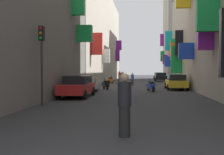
{
  "coord_description": "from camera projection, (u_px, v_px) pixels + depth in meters",
  "views": [
    {
      "loc": [
        0.62,
        -2.87,
        1.87
      ],
      "look_at": [
        -2.74,
        26.65,
        1.06
      ],
      "focal_mm": 44.2,
      "sensor_mm": 36.0,
      "label": 1
    }
  ],
  "objects": [
    {
      "name": "ground_plane",
      "position": [
        138.0,
        86.0,
        32.77
      ],
      "size": [
        140.0,
        140.0,
        0.0
      ],
      "primitive_type": "plane",
      "color": "#2D2D30"
    },
    {
      "name": "building_left_mid_b",
      "position": [
        91.0,
        37.0,
        45.24
      ],
      "size": [
        7.24,
        36.3,
        14.63
      ],
      "color": "#B2A899",
      "rests_on": "ground"
    },
    {
      "name": "building_right_mid_b",
      "position": [
        203.0,
        37.0,
        34.36
      ],
      "size": [
        7.25,
        14.98,
        12.01
      ],
      "color": "#9E9384",
      "rests_on": "ground"
    },
    {
      "name": "building_right_mid_c",
      "position": [
        189.0,
        33.0,
        45.05
      ],
      "size": [
        7.1,
        6.65,
        15.95
      ],
      "color": "slate",
      "rests_on": "ground"
    },
    {
      "name": "building_right_far",
      "position": [
        181.0,
        31.0,
        54.86
      ],
      "size": [
        6.89,
        13.17,
        19.16
      ],
      "color": "#BCB29E",
      "rests_on": "ground"
    },
    {
      "name": "parked_car_yellow",
      "position": [
        176.0,
        82.0,
        26.32
      ],
      "size": [
        1.91,
        4.32,
        1.44
      ],
      "color": "gold",
      "rests_on": "ground"
    },
    {
      "name": "parked_car_black",
      "position": [
        161.0,
        77.0,
        45.68
      ],
      "size": [
        1.98,
        4.43,
        1.44
      ],
      "color": "black",
      "rests_on": "ground"
    },
    {
      "name": "parked_car_red",
      "position": [
        77.0,
        86.0,
        18.98
      ],
      "size": [
        1.91,
        4.4,
        1.48
      ],
      "color": "#B21E1E",
      "rests_on": "ground"
    },
    {
      "name": "parked_car_green",
      "position": [
        158.0,
        76.0,
        54.19
      ],
      "size": [
        1.87,
        4.03,
        1.41
      ],
      "color": "#236638",
      "rests_on": "ground"
    },
    {
      "name": "scooter_blue",
      "position": [
        151.0,
        86.0,
        24.08
      ],
      "size": [
        0.76,
        1.82,
        1.13
      ],
      "color": "#2D4CAD",
      "rests_on": "ground"
    },
    {
      "name": "scooter_silver",
      "position": [
        93.0,
        87.0,
        23.17
      ],
      "size": [
        0.77,
        1.84,
        1.13
      ],
      "color": "#ADADB2",
      "rests_on": "ground"
    },
    {
      "name": "scooter_black",
      "position": [
        106.0,
        85.0,
        26.56
      ],
      "size": [
        0.8,
        1.68,
        1.13
      ],
      "color": "black",
      "rests_on": "ground"
    },
    {
      "name": "scooter_orange",
      "position": [
        111.0,
        80.0,
        38.38
      ],
      "size": [
        0.67,
        1.84,
        1.13
      ],
      "color": "orange",
      "rests_on": "ground"
    },
    {
      "name": "pedestrian_crossing",
      "position": [
        125.0,
        105.0,
        7.69
      ],
      "size": [
        0.42,
        0.42,
        1.78
      ],
      "color": "black",
      "rests_on": "ground"
    },
    {
      "name": "pedestrian_near_left",
      "position": [
        123.0,
        78.0,
        35.29
      ],
      "size": [
        0.53,
        0.53,
        1.67
      ],
      "color": "black",
      "rests_on": "ground"
    },
    {
      "name": "pedestrian_near_right",
      "position": [
        132.0,
        79.0,
        33.31
      ],
      "size": [
        0.42,
        0.42,
        1.53
      ],
      "color": "#323232",
      "rests_on": "ground"
    },
    {
      "name": "pedestrian_mid_street",
      "position": [
        121.0,
        82.0,
        24.22
      ],
      "size": [
        0.51,
        0.51,
        1.68
      ],
      "color": "#3C3C3C",
      "rests_on": "ground"
    },
    {
      "name": "pedestrian_far_away",
      "position": [
        120.0,
        77.0,
        38.94
      ],
      "size": [
        0.53,
        0.53,
        1.78
      ],
      "color": "#333333",
      "rests_on": "ground"
    },
    {
      "name": "traffic_light_near_corner",
      "position": [
        42.0,
        52.0,
        14.18
      ],
      "size": [
        0.26,
        0.34,
        4.13
      ],
      "color": "#2D2D2D",
      "rests_on": "ground"
    }
  ]
}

